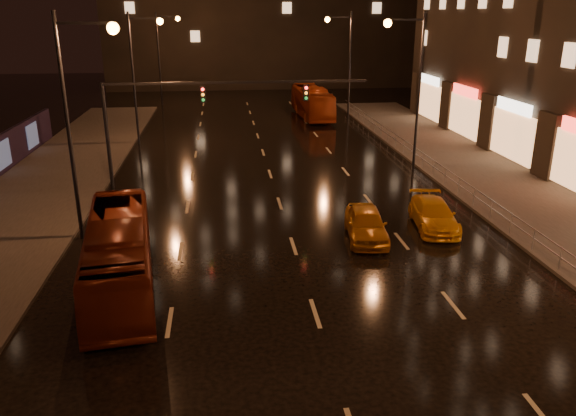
{
  "coord_description": "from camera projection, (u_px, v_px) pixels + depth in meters",
  "views": [
    {
      "loc": [
        -2.97,
        -13.01,
        9.9
      ],
      "look_at": [
        -0.47,
        8.07,
        2.5
      ],
      "focal_mm": 35.0,
      "sensor_mm": 36.0,
      "label": 1
    }
  ],
  "objects": [
    {
      "name": "ground",
      "position": [
        273.0,
        183.0,
        34.54
      ],
      "size": [
        140.0,
        140.0,
        0.0
      ],
      "primitive_type": "plane",
      "color": "black",
      "rests_on": "ground"
    },
    {
      "name": "sidewalk_left",
      "position": [
        16.0,
        218.0,
        28.33
      ],
      "size": [
        7.0,
        70.0,
        0.15
      ],
      "primitive_type": "cube",
      "color": "#38332D",
      "rests_on": "ground"
    },
    {
      "name": "taxi_near",
      "position": [
        366.0,
        224.0,
        25.75
      ],
      "size": [
        2.22,
        4.48,
        1.47
      ],
      "primitive_type": "imported",
      "rotation": [
        0.0,
        0.0,
        -0.12
      ],
      "color": "#C17512",
      "rests_on": "ground"
    },
    {
      "name": "sidewalk_right",
      "position": [
        522.0,
        199.0,
        31.32
      ],
      "size": [
        7.0,
        70.0,
        0.15
      ],
      "primitive_type": "cube",
      "color": "#38332D",
      "rests_on": "ground"
    },
    {
      "name": "traffic_signal",
      "position": [
        185.0,
        107.0,
        32.42
      ],
      "size": [
        15.31,
        0.32,
        6.2
      ],
      "color": "black",
      "rests_on": "ground"
    },
    {
      "name": "taxi_far",
      "position": [
        434.0,
        215.0,
        27.14
      ],
      "size": [
        2.41,
        4.72,
        1.31
      ],
      "primitive_type": "imported",
      "rotation": [
        0.0,
        0.0,
        -0.13
      ],
      "color": "orange",
      "rests_on": "ground"
    },
    {
      "name": "bus_red",
      "position": [
        119.0,
        254.0,
        21.06
      ],
      "size": [
        3.54,
        9.83,
        2.68
      ],
      "primitive_type": "imported",
      "rotation": [
        0.0,
        0.0,
        0.14
      ],
      "color": "#611D0D",
      "rests_on": "ground"
    },
    {
      "name": "railing_right",
      "position": [
        446.0,
        172.0,
        33.5
      ],
      "size": [
        0.05,
        56.0,
        1.0
      ],
      "color": "#99999E",
      "rests_on": "sidewalk_right"
    },
    {
      "name": "bus_curb",
      "position": [
        312.0,
        102.0,
        55.82
      ],
      "size": [
        2.84,
        10.72,
        2.96
      ],
      "primitive_type": "imported",
      "rotation": [
        0.0,
        0.0,
        0.03
      ],
      "color": "#9F350F",
      "rests_on": "ground"
    }
  ]
}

